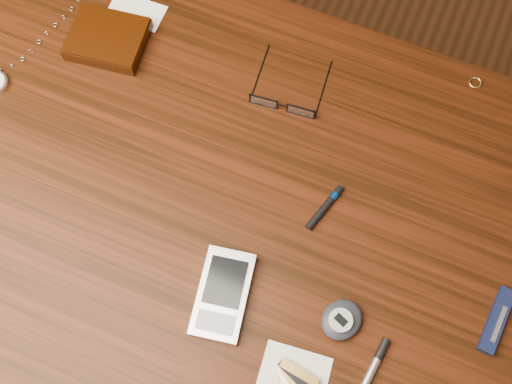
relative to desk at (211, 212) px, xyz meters
The scene contains 10 objects.
ground 0.65m from the desk, ahead, with size 3.80×3.80×0.00m, color #472814.
desk is the anchor object (origin of this frame).
wallet_and_card 0.32m from the desk, 145.75° to the left, with size 0.13×0.15×0.03m.
eyeglasses 0.21m from the desk, 72.65° to the left, with size 0.11×0.12×0.02m.
gold_ring 0.46m from the desk, 45.88° to the left, with size 0.02×0.02×0.00m, color #E7C471.
pda_phone 0.19m from the desk, 57.46° to the right, with size 0.09×0.13×0.02m.
pedometer 0.29m from the desk, 23.27° to the right, with size 0.07×0.07×0.02m.
pocket_knife 0.45m from the desk, ahead, with size 0.03×0.09×0.01m.
silver_pen 0.36m from the desk, 28.11° to the right, with size 0.03×0.13×0.01m.
black_blue_pen 0.20m from the desk, 12.99° to the left, with size 0.03×0.08×0.01m.
Camera 1 is at (0.20, -0.29, 1.61)m, focal length 45.00 mm.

